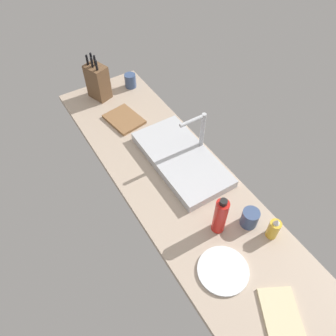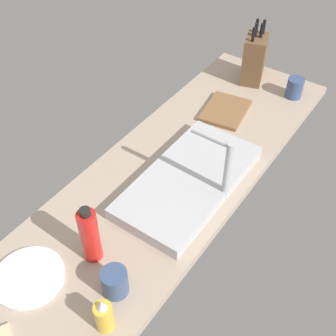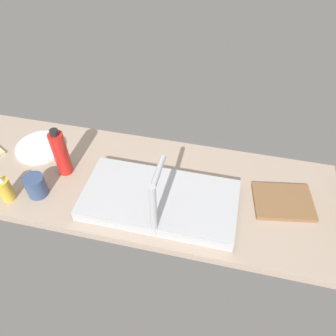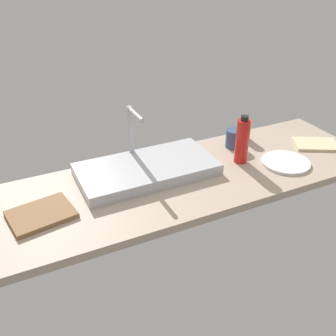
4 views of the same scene
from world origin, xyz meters
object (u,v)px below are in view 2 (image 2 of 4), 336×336
(soap_bottle, at_px, (104,316))
(ceramic_cup, at_px, (115,282))
(cutting_board, at_px, (225,111))
(knife_block, at_px, (254,59))
(sink_basin, at_px, (189,181))
(dinner_plate, at_px, (29,277))
(faucet, at_px, (222,166))
(coffee_mug, at_px, (295,88))
(water_bottle, at_px, (90,235))

(soap_bottle, relative_size, ceramic_cup, 1.42)
(cutting_board, height_order, ceramic_cup, ceramic_cup)
(knife_block, relative_size, ceramic_cup, 3.21)
(sink_basin, distance_m, knife_block, 0.78)
(sink_basin, bearing_deg, knife_block, -169.89)
(dinner_plate, relative_size, ceramic_cup, 2.44)
(faucet, xyz_separation_m, coffee_mug, (-0.74, -0.04, -0.11))
(knife_block, distance_m, dinner_plate, 1.38)
(faucet, distance_m, coffee_mug, 0.75)
(soap_bottle, bearing_deg, sink_basin, -169.95)
(sink_basin, height_order, ceramic_cup, ceramic_cup)
(dinner_plate, relative_size, coffee_mug, 2.37)
(faucet, bearing_deg, ceramic_cup, -7.33)
(sink_basin, relative_size, cutting_board, 2.62)
(knife_block, relative_size, cutting_board, 1.28)
(soap_bottle, bearing_deg, faucet, 178.42)
(sink_basin, bearing_deg, soap_bottle, 10.05)
(water_bottle, distance_m, coffee_mug, 1.20)
(sink_basin, height_order, faucet, faucet)
(water_bottle, bearing_deg, ceramic_cup, 68.36)
(ceramic_cup, bearing_deg, soap_bottle, 25.12)
(coffee_mug, bearing_deg, ceramic_cup, -1.32)
(dinner_plate, bearing_deg, sink_basin, 162.75)
(soap_bottle, bearing_deg, dinner_plate, -86.21)
(sink_basin, distance_m, cutting_board, 0.48)
(sink_basin, relative_size, soap_bottle, 4.61)
(sink_basin, xyz_separation_m, dinner_plate, (0.61, -0.19, -0.02))
(sink_basin, xyz_separation_m, coffee_mug, (-0.76, 0.09, 0.02))
(soap_bottle, xyz_separation_m, water_bottle, (-0.16, -0.19, 0.05))
(ceramic_cup, bearing_deg, sink_basin, -173.38)
(cutting_board, bearing_deg, soap_bottle, 11.52)
(faucet, relative_size, water_bottle, 1.18)
(water_bottle, height_order, coffee_mug, water_bottle)
(sink_basin, xyz_separation_m, ceramic_cup, (0.49, 0.06, 0.02))
(faucet, distance_m, ceramic_cup, 0.52)
(water_bottle, xyz_separation_m, coffee_mug, (-1.19, 0.17, -0.06))
(cutting_board, bearing_deg, faucet, 27.04)
(cutting_board, relative_size, coffee_mug, 2.42)
(faucet, relative_size, coffee_mug, 2.85)
(soap_bottle, distance_m, ceramic_cup, 0.11)
(sink_basin, relative_size, faucet, 2.23)
(cutting_board, distance_m, water_bottle, 0.91)
(faucet, distance_m, water_bottle, 0.49)
(faucet, distance_m, dinner_plate, 0.71)
(sink_basin, bearing_deg, cutting_board, -166.65)
(knife_block, distance_m, water_bottle, 1.20)
(faucet, bearing_deg, knife_block, -161.08)
(soap_bottle, height_order, coffee_mug, soap_bottle)
(sink_basin, relative_size, coffee_mug, 6.36)
(knife_block, bearing_deg, ceramic_cup, -9.73)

